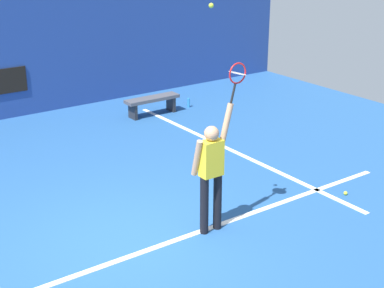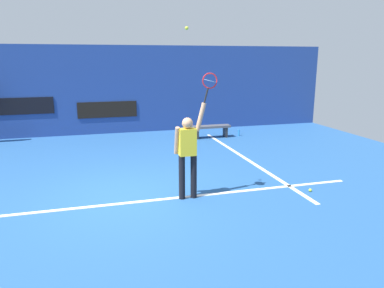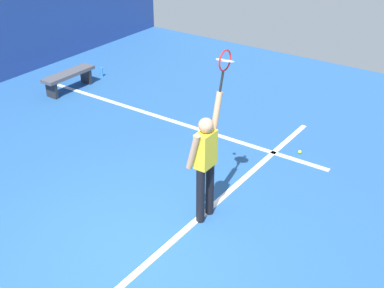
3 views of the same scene
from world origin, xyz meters
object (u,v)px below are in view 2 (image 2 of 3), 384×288
Objects in this scene: tennis_player at (188,151)px; water_bottle at (239,133)px; spare_ball at (310,190)px; court_bench at (211,129)px; tennis_ball at (187,28)px; tennis_racket at (209,82)px.

tennis_player is 6.52m from water_bottle.
water_bottle is 3.53× the size of spare_ball.
court_bench is at bearing 93.06° from spare_ball.
tennis_player reaches higher than court_bench.
spare_ball is (2.66, -0.37, -0.98)m from tennis_player.
water_bottle reaches higher than spare_ball.
tennis_ball is at bearing 91.19° from tennis_player.
tennis_racket is 9.21× the size of spare_ball.
court_bench is (2.35, 5.46, -0.67)m from tennis_player.
tennis_player is at bearing -88.81° from tennis_ball.
tennis_racket reaches higher than water_bottle.
water_bottle is at bearing 82.42° from spare_ball.
court_bench is 5.85m from spare_ball.
water_bottle is at bearing 61.28° from tennis_racket.
spare_ball is at bearing -8.85° from tennis_ball.
water_bottle is at bearing 57.58° from tennis_ball.
water_bottle is (3.44, 5.46, -0.89)m from tennis_player.
spare_ball is (-0.78, -5.83, -0.09)m from water_bottle.
tennis_player is 1.42× the size of court_bench.
court_bench is 1.11m from water_bottle.
tennis_racket reaches higher than tennis_player.
tennis_racket is at bearing -118.72° from water_bottle.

